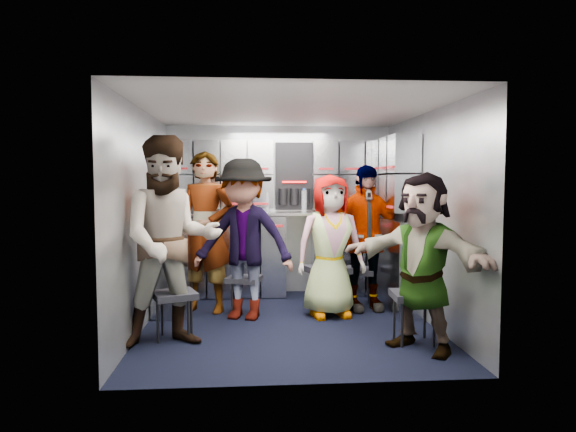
{
  "coord_description": "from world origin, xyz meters",
  "views": [
    {
      "loc": [
        -0.38,
        -4.96,
        1.42
      ],
      "look_at": [
        0.02,
        0.35,
        1.05
      ],
      "focal_mm": 32.0,
      "sensor_mm": 36.0,
      "label": 1
    }
  ],
  "objects": [
    {
      "name": "jump_seat_mid_left",
      "position": [
        -0.44,
        0.44,
        0.35
      ],
      "size": [
        0.42,
        0.4,
        0.4
      ],
      "rotation": [
        0.0,
        0.0,
        -0.29
      ],
      "color": "black",
      "rests_on": "ground"
    },
    {
      "name": "floor",
      "position": [
        0.0,
        0.0,
        0.0
      ],
      "size": [
        3.0,
        3.0,
        0.0
      ],
      "primitive_type": "plane",
      "color": "black",
      "rests_on": "ground"
    },
    {
      "name": "attendant_arc_b",
      "position": [
        -0.44,
        0.26,
        0.82
      ],
      "size": [
        1.2,
        0.93,
        1.64
      ],
      "primitive_type": "imported",
      "rotation": [
        0.0,
        0.0,
        -0.34
      ],
      "color": "black",
      "rests_on": "ground"
    },
    {
      "name": "cart_bank_back",
      "position": [
        0.0,
        1.29,
        0.49
      ],
      "size": [
        2.68,
        0.38,
        0.99
      ],
      "primitive_type": "cube",
      "color": "#9CA1AB",
      "rests_on": "ground"
    },
    {
      "name": "counter",
      "position": [
        0.0,
        1.29,
        1.01
      ],
      "size": [
        2.68,
        0.42,
        0.03
      ],
      "primitive_type": "cube",
      "color": "#AEB0B5",
      "rests_on": "cart_bank_back"
    },
    {
      "name": "jump_seat_near_right",
      "position": [
        1.05,
        -0.66,
        0.4
      ],
      "size": [
        0.4,
        0.38,
        0.45
      ],
      "rotation": [
        0.0,
        0.0,
        -0.06
      ],
      "color": "black",
      "rests_on": "ground"
    },
    {
      "name": "locker_bank_back",
      "position": [
        0.0,
        1.35,
        1.49
      ],
      "size": [
        2.68,
        0.28,
        0.82
      ],
      "primitive_type": "cube",
      "color": "#9CA1AB",
      "rests_on": "wall_back"
    },
    {
      "name": "wall_back",
      "position": [
        0.0,
        1.5,
        1.05
      ],
      "size": [
        2.8,
        0.04,
        2.1
      ],
      "primitive_type": "cube",
      "color": "gray",
      "rests_on": "ground"
    },
    {
      "name": "attendant_standing",
      "position": [
        -0.85,
        0.58,
        0.87
      ],
      "size": [
        0.72,
        0.58,
        1.73
      ],
      "primitive_type": "imported",
      "rotation": [
        0.0,
        0.0,
        -0.3
      ],
      "color": "black",
      "rests_on": "ground"
    },
    {
      "name": "bottle_right",
      "position": [
        0.29,
        1.24,
        1.17
      ],
      "size": [
        0.06,
        0.06,
        0.27
      ],
      "primitive_type": "cylinder",
      "color": "white",
      "rests_on": "counter"
    },
    {
      "name": "right_cabinet",
      "position": [
        1.25,
        0.6,
        0.5
      ],
      "size": [
        0.28,
        1.2,
        1.0
      ],
      "primitive_type": "cube",
      "color": "#9CA1AB",
      "rests_on": "ground"
    },
    {
      "name": "bottle_mid",
      "position": [
        -0.16,
        1.24,
        1.15
      ],
      "size": [
        0.07,
        0.07,
        0.24
      ],
      "primitive_type": "cylinder",
      "color": "white",
      "rests_on": "counter"
    },
    {
      "name": "attendant_arc_a",
      "position": [
        -1.05,
        -0.57,
        0.9
      ],
      "size": [
        1.02,
        0.88,
        1.8
      ],
      "primitive_type": "imported",
      "rotation": [
        0.0,
        0.0,
        0.25
      ],
      "color": "black",
      "rests_on": "ground"
    },
    {
      "name": "wall_left",
      "position": [
        -1.4,
        0.0,
        1.05
      ],
      "size": [
        0.04,
        3.0,
        2.1
      ],
      "primitive_type": "cube",
      "color": "gray",
      "rests_on": "ground"
    },
    {
      "name": "jump_seat_mid_right",
      "position": [
        0.86,
        0.69,
        0.38
      ],
      "size": [
        0.47,
        0.46,
        0.43
      ],
      "rotation": [
        0.0,
        0.0,
        -0.43
      ],
      "color": "black",
      "rests_on": "ground"
    },
    {
      "name": "attendant_arc_e",
      "position": [
        1.05,
        -0.84,
        0.75
      ],
      "size": [
        1.24,
        1.33,
        1.49
      ],
      "primitive_type": "imported",
      "rotation": [
        0.0,
        0.0,
        -0.86
      ],
      "color": "black",
      "rests_on": "ground"
    },
    {
      "name": "attendant_arc_c",
      "position": [
        0.46,
        0.29,
        0.74
      ],
      "size": [
        0.78,
        0.57,
        1.48
      ],
      "primitive_type": "imported",
      "rotation": [
        0.0,
        0.0,
        0.14
      ],
      "color": "black",
      "rests_on": "ground"
    },
    {
      "name": "wall_right",
      "position": [
        1.4,
        0.0,
        1.05
      ],
      "size": [
        0.04,
        3.0,
        2.1
      ],
      "primitive_type": "cube",
      "color": "gray",
      "rests_on": "ground"
    },
    {
      "name": "cup_right",
      "position": [
        1.18,
        1.23,
        1.08
      ],
      "size": [
        0.07,
        0.07,
        0.11
      ],
      "primitive_type": "cylinder",
      "color": "tan",
      "rests_on": "counter"
    },
    {
      "name": "coffee_niche",
      "position": [
        0.18,
        1.41,
        1.47
      ],
      "size": [
        0.46,
        0.16,
        0.84
      ],
      "primitive_type": null,
      "color": "black",
      "rests_on": "wall_back"
    },
    {
      "name": "ceiling",
      "position": [
        0.0,
        0.0,
        2.1
      ],
      "size": [
        2.8,
        3.0,
        0.02
      ],
      "primitive_type": "cube",
      "color": "silver",
      "rests_on": "wall_back"
    },
    {
      "name": "attendant_arc_d",
      "position": [
        0.86,
        0.51,
        0.79
      ],
      "size": [
        0.97,
        0.49,
        1.59
      ],
      "primitive_type": "imported",
      "rotation": [
        0.0,
        0.0,
        0.12
      ],
      "color": "black",
      "rests_on": "ground"
    },
    {
      "name": "bottle_left",
      "position": [
        -0.53,
        1.24,
        1.17
      ],
      "size": [
        0.06,
        0.06,
        0.27
      ],
      "primitive_type": "cylinder",
      "color": "white",
      "rests_on": "counter"
    },
    {
      "name": "locker_bank_right",
      "position": [
        1.25,
        0.7,
        1.49
      ],
      "size": [
        0.28,
        1.0,
        0.82
      ],
      "primitive_type": "cube",
      "color": "#9CA1AB",
      "rests_on": "wall_right"
    },
    {
      "name": "red_latch_strip",
      "position": [
        0.0,
        1.09,
        0.88
      ],
      "size": [
        2.6,
        0.02,
        0.03
      ],
      "primitive_type": "cube",
      "color": "maroon",
      "rests_on": "cart_bank_back"
    },
    {
      "name": "cup_left",
      "position": [
        -0.81,
        1.23,
        1.08
      ],
      "size": [
        0.07,
        0.07,
        0.1
      ],
      "primitive_type": "cylinder",
      "color": "tan",
      "rests_on": "counter"
    },
    {
      "name": "jump_seat_near_left",
      "position": [
        -1.05,
        -0.39,
        0.38
      ],
      "size": [
        0.46,
        0.45,
        0.43
      ],
      "rotation": [
        0.0,
        0.0,
        0.36
      ],
      "color": "black",
      "rests_on": "ground"
    },
    {
      "name": "jump_seat_center",
      "position": [
        0.46,
        0.47,
        0.44
      ],
      "size": [
        0.51,
        0.5,
        0.49
      ],
      "rotation": [
        0.0,
        0.0,
        0.29
      ],
      "color": "black",
      "rests_on": "ground"
    },
    {
      "name": "cart_bank_left",
      "position": [
        -1.19,
        0.56,
        0.49
      ],
      "size": [
        0.38,
        0.76,
        0.99
      ],
      "primitive_type": "cube",
      "color": "#9CA1AB",
      "rests_on": "ground"
    }
  ]
}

